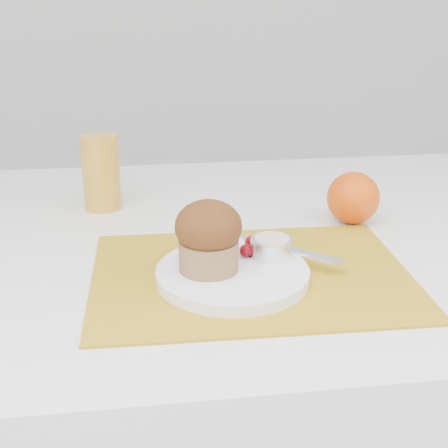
{
  "coord_description": "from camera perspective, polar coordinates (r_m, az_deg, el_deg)",
  "views": [
    {
      "loc": [
        -0.2,
        -0.83,
        1.12
      ],
      "look_at": [
        -0.09,
        -0.03,
        0.8
      ],
      "focal_mm": 50.0,
      "sensor_mm": 36.0,
      "label": 1
    }
  ],
  "objects": [
    {
      "name": "juice_glass",
      "position": [
        1.07,
        -11.18,
        4.65
      ],
      "size": [
        0.07,
        0.07,
        0.13
      ],
      "primitive_type": "cylinder",
      "rotation": [
        0.0,
        0.0,
        0.17
      ],
      "color": "gold",
      "rests_on": "table"
    },
    {
      "name": "plate",
      "position": [
        0.81,
        0.79,
        -4.61
      ],
      "size": [
        0.25,
        0.25,
        0.02
      ],
      "primitive_type": "cylinder",
      "rotation": [
        0.0,
        0.0,
        -0.35
      ],
      "color": "white",
      "rests_on": "placemat"
    },
    {
      "name": "raspberry_far",
      "position": [
        0.83,
        2.07,
        -2.43
      ],
      "size": [
        0.02,
        0.02,
        0.02
      ],
      "primitive_type": "ellipsoid",
      "color": "#540209",
      "rests_on": "plate"
    },
    {
      "name": "muffin",
      "position": [
        0.78,
        -1.43,
        -1.08
      ],
      "size": [
        0.09,
        0.09,
        0.09
      ],
      "color": "olive",
      "rests_on": "plate"
    },
    {
      "name": "table",
      "position": [
        1.17,
        3.83,
        -18.01
      ],
      "size": [
        1.2,
        0.8,
        0.75
      ],
      "primitive_type": "cube",
      "color": "white",
      "rests_on": "ground"
    },
    {
      "name": "butter_knife",
      "position": [
        0.86,
        5.39,
        -2.19
      ],
      "size": [
        0.14,
        0.13,
        0.0
      ],
      "primitive_type": "cube",
      "rotation": [
        0.0,
        0.0,
        -0.74
      ],
      "color": "white",
      "rests_on": "plate"
    },
    {
      "name": "orange",
      "position": [
        1.01,
        11.72,
        2.35
      ],
      "size": [
        0.08,
        0.08,
        0.08
      ],
      "primitive_type": "sphere",
      "color": "#E55108",
      "rests_on": "table"
    },
    {
      "name": "raspberry_near",
      "position": [
        0.86,
        2.55,
        -1.65
      ],
      "size": [
        0.02,
        0.02,
        0.02
      ],
      "primitive_type": "ellipsoid",
      "color": "#5F0302",
      "rests_on": "plate"
    },
    {
      "name": "cream",
      "position": [
        0.83,
        4.4,
        -1.42
      ],
      "size": [
        0.06,
        0.06,
        0.01
      ],
      "primitive_type": "cylinder",
      "rotation": [
        0.0,
        0.0,
        0.36
      ],
      "color": "silver",
      "rests_on": "ramekin"
    },
    {
      "name": "placemat",
      "position": [
        0.83,
        2.49,
        -4.68
      ],
      "size": [
        0.42,
        0.32,
        0.0
      ],
      "primitive_type": "cube",
      "rotation": [
        0.0,
        0.0,
        -0.02
      ],
      "color": "#B98F19",
      "rests_on": "table"
    },
    {
      "name": "ramekin",
      "position": [
        0.84,
        4.38,
        -2.17
      ],
      "size": [
        0.06,
        0.06,
        0.02
      ],
      "primitive_type": "cylinder",
      "rotation": [
        0.0,
        0.0,
        -0.16
      ],
      "color": "silver",
      "rests_on": "plate"
    }
  ]
}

